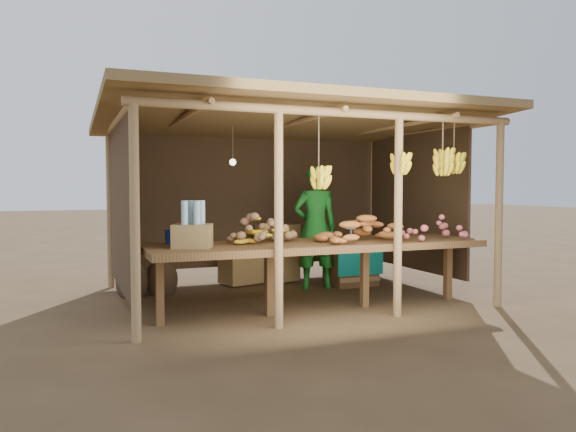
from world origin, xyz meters
name	(u,v)px	position (x,y,z in m)	size (l,w,h in m)	color
ground	(288,296)	(0.00, 0.00, 0.00)	(60.00, 60.00, 0.00)	brown
stall_structure	(294,149)	(0.08, -0.02, 1.91)	(4.70, 3.50, 2.43)	#A27F53
counter	(319,247)	(0.00, -0.95, 0.74)	(3.90, 1.05, 0.80)	brown
potato_heap	(264,227)	(-0.63, -0.87, 0.98)	(0.88, 0.53, 0.36)	#8C6748
sweet_potato_heap	(364,226)	(0.52, -1.06, 0.98)	(1.06, 0.63, 0.36)	#B96A2F
onion_heap	(429,225)	(1.34, -1.19, 0.98)	(0.87, 0.52, 0.36)	#C45F64
banana_pile	(264,228)	(-0.64, -0.86, 0.97)	(0.61, 0.37, 0.35)	yellow
tomato_basin	(185,235)	(-1.45, -0.52, 0.89)	(0.44, 0.44, 0.23)	navy
bottle_box	(192,230)	(-1.47, -1.03, 0.99)	(0.47, 0.43, 0.49)	olive
vendor	(315,227)	(0.57, 0.38, 0.86)	(0.63, 0.41, 1.72)	#1A7824
tarp_crate	(351,261)	(1.17, 0.46, 0.35)	(0.72, 0.62, 0.85)	brown
carton_stack	(266,258)	(0.07, 1.08, 0.37)	(1.20, 0.53, 0.85)	olive
burlap_sacks	(147,277)	(-1.70, 0.73, 0.25)	(0.81, 0.42, 0.57)	#463320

